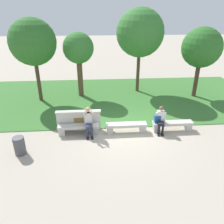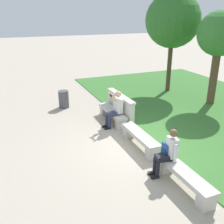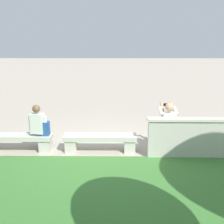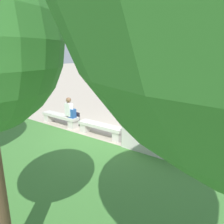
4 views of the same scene
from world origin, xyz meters
The scene contains 8 objects.
ground_plane centered at (0.00, 0.00, 0.00)m, with size 80.00×80.00×0.00m, color #B2A593.
bench_main centered at (-2.20, 0.00, 0.30)m, with size 1.89×0.40×0.45m.
bench_near centered at (0.00, 0.00, 0.30)m, with size 1.89×0.40×0.45m.
bench_mid centered at (2.20, 0.00, 0.30)m, with size 1.89×0.40×0.45m.
backrest_wall_with_plaque centered at (-2.20, 0.34, 0.52)m, with size 2.08×0.24×1.01m.
person_photographer centered at (-1.73, -0.08, 0.74)m, with size 0.50×0.75×1.32m.
person_distant centered at (1.58, -0.07, 0.67)m, with size 0.48×0.70×1.26m.
backpack centered at (1.45, 0.01, 0.63)m, with size 0.28×0.24×0.43m.
Camera 4 is at (-4.77, 5.84, 2.99)m, focal length 35.00 mm.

